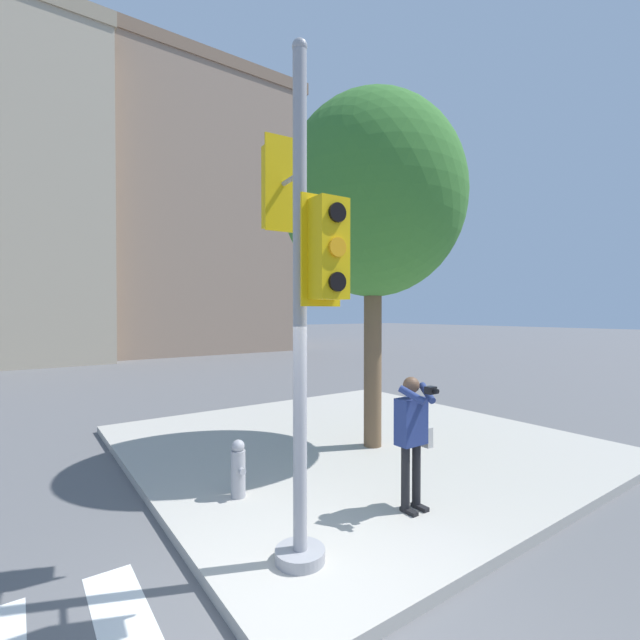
% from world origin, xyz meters
% --- Properties ---
extents(ground_plane, '(160.00, 160.00, 0.00)m').
position_xyz_m(ground_plane, '(0.00, 0.00, 0.00)').
color(ground_plane, '#5B5B5E').
extents(sidewalk_corner, '(8.00, 8.00, 0.14)m').
position_xyz_m(sidewalk_corner, '(3.50, 3.50, 0.07)').
color(sidewalk_corner, '#ADA89E').
rests_on(sidewalk_corner, ground_plane).
extents(traffic_signal_pole, '(0.51, 1.35, 5.21)m').
position_xyz_m(traffic_signal_pole, '(0.39, 0.61, 2.97)').
color(traffic_signal_pole, '#939399').
rests_on(traffic_signal_pole, sidewalk_corner).
extents(person_photographer, '(0.58, 0.54, 1.69)m').
position_xyz_m(person_photographer, '(2.16, 0.73, 1.15)').
color(person_photographer, black).
rests_on(person_photographer, sidewalk_corner).
extents(street_tree, '(3.40, 3.40, 6.55)m').
position_xyz_m(street_tree, '(3.52, 2.96, 4.79)').
color(street_tree, brown).
rests_on(street_tree, sidewalk_corner).
extents(fire_hydrant, '(0.20, 0.26, 0.78)m').
position_xyz_m(fire_hydrant, '(0.51, 2.35, 0.52)').
color(fire_hydrant, '#99999E').
rests_on(fire_hydrant, sidewalk_corner).
extents(building_right, '(15.66, 11.65, 19.05)m').
position_xyz_m(building_right, '(7.39, 28.36, 9.54)').
color(building_right, gray).
rests_on(building_right, ground_plane).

